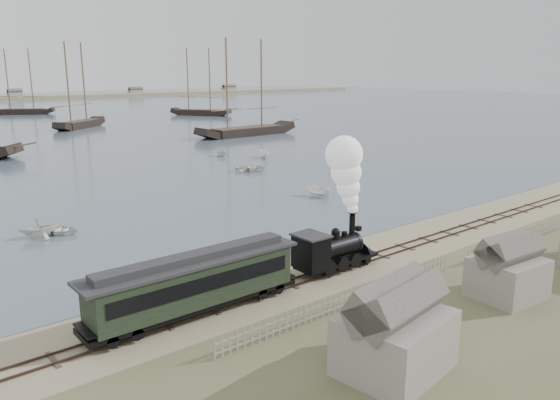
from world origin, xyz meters
TOP-DOWN VIEW (x-y plane):
  - ground at (0.00, 0.00)m, footprint 600.00×600.00m
  - rail_track at (0.00, -2.00)m, footprint 120.00×1.80m
  - picket_fence_west at (-6.50, -7.00)m, footprint 19.00×0.10m
  - picket_fence_east at (12.50, -7.50)m, footprint 15.00×0.10m
  - shed_left at (-10.00, -13.00)m, footprint 5.00×4.00m
  - shed_mid at (2.00, -12.00)m, footprint 4.00×3.50m
  - locomotive at (-1.92, -2.00)m, footprint 7.19×2.68m
  - passenger_coach at (-14.05, -2.00)m, footprint 13.16×2.54m
  - beached_dinghy at (-14.67, 1.07)m, footprint 3.93×4.75m
  - rowboat_0 at (-14.91, 18.89)m, footprint 4.14×4.08m
  - rowboat_1 at (-16.42, 19.02)m, footprint 2.95×3.37m
  - rowboat_2 at (11.75, 15.18)m, footprint 3.28×1.76m
  - rowboat_3 at (15.22, 32.33)m, footprint 5.00×5.27m
  - rowboat_4 at (23.15, 22.90)m, footprint 3.72×3.59m
  - rowboat_5 at (23.66, 40.20)m, footprint 3.59×2.75m
  - rowboat_7 at (19.39, 45.99)m, footprint 2.96×2.57m
  - schooner_3 at (17.63, 104.09)m, footprint 16.13×14.07m
  - schooner_4 at (39.70, 66.76)m, footprint 24.18×6.75m
  - schooner_5 at (59.42, 117.72)m, footprint 13.84×18.33m
  - schooner_8 at (18.71, 155.95)m, footprint 17.56×12.54m

SIDE VIEW (x-z plane):
  - ground at x=0.00m, z-range 0.00..0.00m
  - picket_fence_west at x=-6.50m, z-range -0.60..0.60m
  - picket_fence_east at x=12.50m, z-range -0.60..0.60m
  - shed_left at x=-10.00m, z-range -2.05..2.05m
  - shed_mid at x=2.00m, z-range -1.80..1.80m
  - rail_track at x=0.00m, z-range -0.04..0.12m
  - rowboat_0 at x=-14.91m, z-range 0.06..0.76m
  - beached_dinghy at x=-14.67m, z-range 0.00..0.85m
  - rowboat_3 at x=15.22m, z-range 0.06..0.95m
  - rowboat_2 at x=11.75m, z-range 0.06..1.26m
  - rowboat_5 at x=23.66m, z-range 0.06..1.37m
  - rowboat_4 at x=23.15m, z-range 0.06..1.57m
  - rowboat_7 at x=19.39m, z-range 0.06..1.60m
  - rowboat_1 at x=-16.42m, z-range 0.06..1.76m
  - passenger_coach at x=-14.05m, z-range 0.43..3.63m
  - locomotive at x=-1.92m, z-range -0.34..8.62m
  - schooner_3 at x=17.63m, z-range 0.06..20.06m
  - schooner_4 at x=39.70m, z-range 0.06..20.06m
  - schooner_5 at x=59.42m, z-range 0.06..20.06m
  - schooner_8 at x=18.71m, z-range 0.06..20.06m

